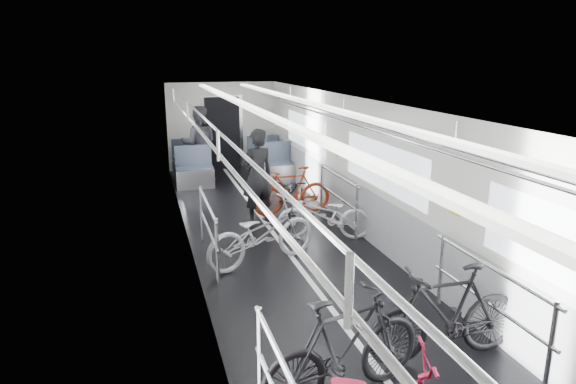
# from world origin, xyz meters

# --- Properties ---
(car_shell) EXTENTS (3.02, 14.01, 2.41)m
(car_shell) POSITION_xyz_m (0.00, 1.78, 1.13)
(car_shell) COLOR black
(car_shell) RESTS_ON ground
(bike_left_mid) EXTENTS (1.85, 0.95, 1.07)m
(bike_left_mid) POSITION_xyz_m (-0.52, -3.39, 0.54)
(bike_left_mid) COLOR black
(bike_left_mid) RESTS_ON floor
(bike_left_far) EXTENTS (1.98, 1.22, 0.98)m
(bike_left_far) POSITION_xyz_m (-0.51, -0.04, 0.49)
(bike_left_far) COLOR #ADAFB2
(bike_left_far) RESTS_ON floor
(bike_right_near) EXTENTS (1.75, 0.52, 1.05)m
(bike_right_near) POSITION_xyz_m (0.75, -3.05, 0.52)
(bike_right_near) COLOR black
(bike_right_near) RESTS_ON floor
(bike_right_mid) EXTENTS (1.71, 1.05, 0.85)m
(bike_right_mid) POSITION_xyz_m (0.78, 0.76, 0.42)
(bike_right_mid) COLOR silver
(bike_right_mid) RESTS_ON floor
(bike_right_far) EXTENTS (1.64, 0.52, 0.98)m
(bike_right_far) POSITION_xyz_m (0.64, 2.26, 0.49)
(bike_right_far) COLOR #9B2E13
(bike_right_far) RESTS_ON floor
(bike_aisle) EXTENTS (1.02, 1.78, 0.89)m
(bike_aisle) POSITION_xyz_m (0.48, 1.86, 0.44)
(bike_aisle) COLOR black
(bike_aisle) RESTS_ON floor
(person_standing) EXTENTS (0.76, 0.60, 1.81)m
(person_standing) POSITION_xyz_m (-0.13, 1.96, 0.90)
(person_standing) COLOR black
(person_standing) RESTS_ON floor
(person_seated) EXTENTS (1.01, 0.83, 1.89)m
(person_seated) POSITION_xyz_m (-0.79, 5.73, 0.95)
(person_seated) COLOR #302F37
(person_seated) RESTS_ON floor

